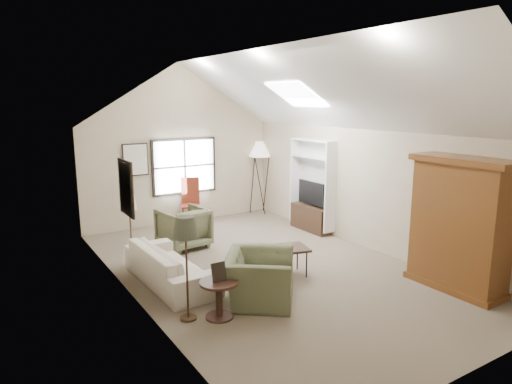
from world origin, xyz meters
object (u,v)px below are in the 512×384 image
coffee_table (279,262)px  side_table (219,299)px  armchair_near (259,277)px  armoire (460,225)px  side_chair (191,202)px  armchair_far (183,228)px  sofa (171,265)px

coffee_table → side_table: 1.87m
armchair_near → side_table: size_ratio=2.09×
armoire → coffee_table: 3.09m
coffee_table → side_chair: side_chair is taller
armchair_far → side_table: size_ratio=1.69×
coffee_table → side_table: side_table is taller
armoire → side_chair: bearing=109.0°
armchair_near → coffee_table: 1.09m
armoire → sofa: (-3.94, 2.76, -0.77)m
coffee_table → side_table: (-1.66, -0.85, 0.02)m
side_chair → armoire: bearing=-46.2°
side_chair → armchair_near: bearing=-76.7°
sofa → armchair_far: armchair_far is taller
armchair_near → side_chair: size_ratio=0.99×
armoire → coffee_table: armoire is taller
side_table → side_chair: 5.20m
armoire → side_table: 4.10m
sofa → armchair_far: 1.94m
armoire → armchair_near: size_ratio=1.88×
armoire → coffee_table: (-2.18, 2.01, -0.84)m
armoire → sofa: size_ratio=0.99×
coffee_table → armoire: bearing=-42.6°
side_table → side_chair: size_ratio=0.48×
armoire → sofa: bearing=145.0°
armchair_near → armchair_far: bearing=37.2°
side_chair → sofa: bearing=-94.8°
sofa → side_chair: side_chair is taller
sofa → armchair_far: (0.97, 1.67, 0.11)m
armchair_far → side_chair: 1.85m
armchair_near → side_chair: bearing=26.8°
sofa → side_table: bearing=-178.2°
coffee_table → side_chair: size_ratio=0.86×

